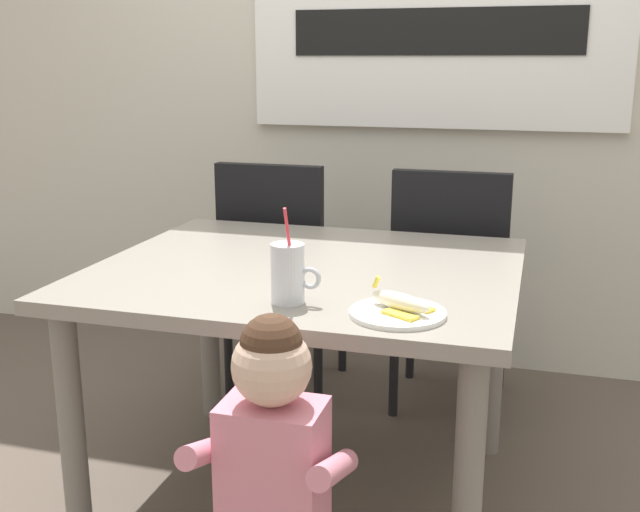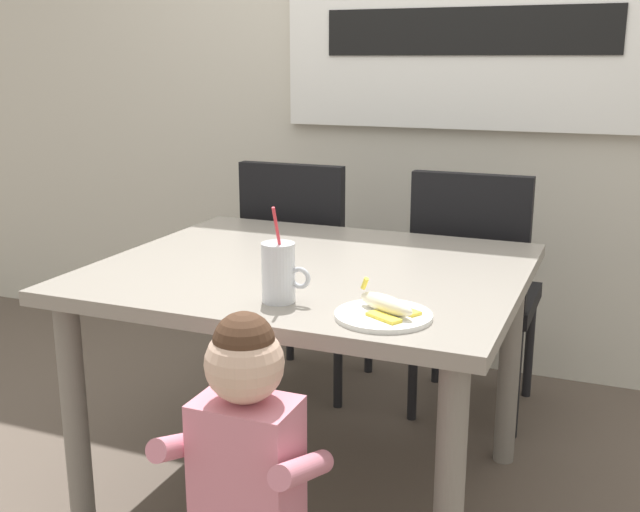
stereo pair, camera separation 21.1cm
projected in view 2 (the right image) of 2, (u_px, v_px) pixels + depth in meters
name	position (u px, v px, depth m)	size (l,w,h in m)	color
ground_plane	(312.00, 494.00, 2.44)	(24.00, 24.00, 0.00)	brown
back_wall	(431.00, 33.00, 3.24)	(6.40, 0.17, 2.90)	beige
dining_table	(311.00, 298.00, 2.27)	(1.22, 1.06, 0.75)	gray
dining_chair_left	(304.00, 264.00, 3.08)	(0.44, 0.44, 0.96)	black
dining_chair_right	(473.00, 282.00, 2.84)	(0.44, 0.44, 0.96)	black
toddler_standing	(246.00, 450.00, 1.65)	(0.33, 0.24, 0.84)	#3F4760
milk_cup	(279.00, 276.00, 1.90)	(0.13, 0.09, 0.25)	silver
snack_plate	(383.00, 316.00, 1.79)	(0.23, 0.23, 0.01)	white
peeled_banana	(387.00, 305.00, 1.78)	(0.17, 0.14, 0.07)	#F4EAC6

